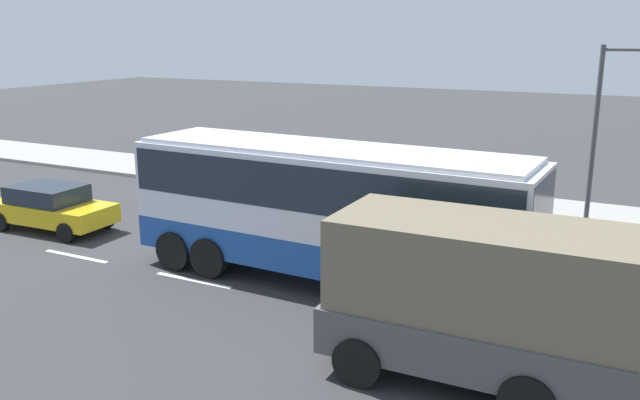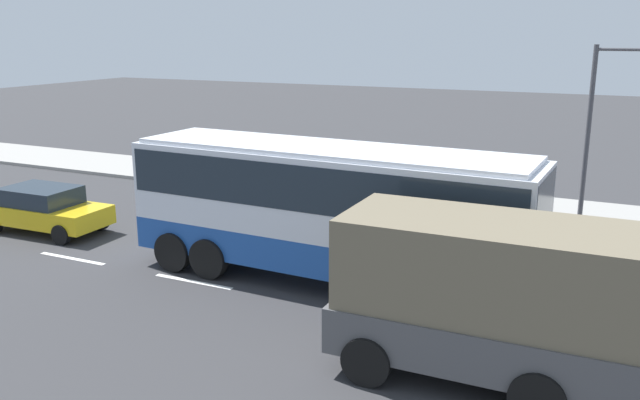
{
  "view_description": "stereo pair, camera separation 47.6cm",
  "coord_description": "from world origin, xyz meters",
  "px_view_note": "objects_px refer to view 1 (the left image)",
  "views": [
    {
      "loc": [
        7.61,
        -15.15,
        6.42
      ],
      "look_at": [
        -0.14,
        0.07,
        2.08
      ],
      "focal_mm": 37.3,
      "sensor_mm": 36.0,
      "label": 1
    },
    {
      "loc": [
        7.18,
        -15.36,
        6.42
      ],
      "look_at": [
        -0.14,
        0.07,
        2.08
      ],
      "focal_mm": 37.3,
      "sensor_mm": 36.0,
      "label": 2
    }
  ],
  "objects_px": {
    "cargo_truck": "(543,309)",
    "street_lamp": "(604,123)",
    "coach_bus": "(327,200)",
    "car_yellow_taxi": "(51,206)",
    "pedestrian_near_curb": "(476,174)",
    "pedestrian_at_crossing": "(288,164)"
  },
  "relations": [
    {
      "from": "cargo_truck",
      "to": "street_lamp",
      "type": "bearing_deg",
      "value": 89.8
    },
    {
      "from": "coach_bus",
      "to": "car_yellow_taxi",
      "type": "relative_size",
      "value": 2.53
    },
    {
      "from": "coach_bus",
      "to": "cargo_truck",
      "type": "relative_size",
      "value": 1.29
    },
    {
      "from": "coach_bus",
      "to": "car_yellow_taxi",
      "type": "xyz_separation_m",
      "value": [
        -10.3,
        0.13,
        -1.44
      ]
    },
    {
      "from": "pedestrian_near_curb",
      "to": "coach_bus",
      "type": "bearing_deg",
      "value": -154.22
    },
    {
      "from": "car_yellow_taxi",
      "to": "street_lamp",
      "type": "distance_m",
      "value": 18.16
    },
    {
      "from": "car_yellow_taxi",
      "to": "coach_bus",
      "type": "bearing_deg",
      "value": -2.2
    },
    {
      "from": "car_yellow_taxi",
      "to": "pedestrian_near_curb",
      "type": "distance_m",
      "value": 15.19
    },
    {
      "from": "coach_bus",
      "to": "street_lamp",
      "type": "distance_m",
      "value": 9.99
    },
    {
      "from": "pedestrian_near_curb",
      "to": "cargo_truck",
      "type": "bearing_deg",
      "value": -127.06
    },
    {
      "from": "car_yellow_taxi",
      "to": "pedestrian_at_crossing",
      "type": "relative_size",
      "value": 2.62
    },
    {
      "from": "coach_bus",
      "to": "cargo_truck",
      "type": "bearing_deg",
      "value": -27.12
    },
    {
      "from": "car_yellow_taxi",
      "to": "street_lamp",
      "type": "bearing_deg",
      "value": 24.55
    },
    {
      "from": "coach_bus",
      "to": "pedestrian_at_crossing",
      "type": "distance_m",
      "value": 10.65
    },
    {
      "from": "coach_bus",
      "to": "street_lamp",
      "type": "height_order",
      "value": "street_lamp"
    },
    {
      "from": "pedestrian_near_curb",
      "to": "pedestrian_at_crossing",
      "type": "distance_m",
      "value": 7.63
    },
    {
      "from": "pedestrian_at_crossing",
      "to": "street_lamp",
      "type": "height_order",
      "value": "street_lamp"
    },
    {
      "from": "pedestrian_near_curb",
      "to": "car_yellow_taxi",
      "type": "bearing_deg",
      "value": 163.55
    },
    {
      "from": "car_yellow_taxi",
      "to": "pedestrian_at_crossing",
      "type": "bearing_deg",
      "value": 62.36
    },
    {
      "from": "pedestrian_at_crossing",
      "to": "street_lamp",
      "type": "xyz_separation_m",
      "value": [
        11.94,
        -0.63,
        2.53
      ]
    },
    {
      "from": "car_yellow_taxi",
      "to": "pedestrian_near_curb",
      "type": "height_order",
      "value": "pedestrian_near_curb"
    },
    {
      "from": "cargo_truck",
      "to": "pedestrian_near_curb",
      "type": "distance_m",
      "value": 13.82
    }
  ]
}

